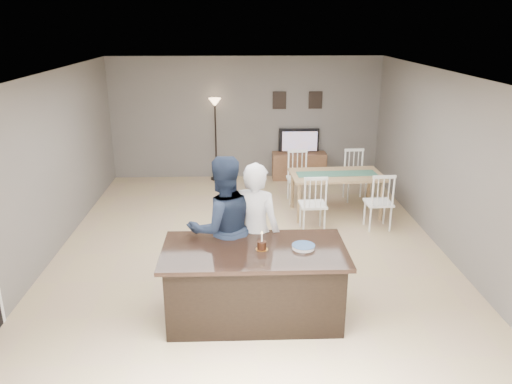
{
  "coord_description": "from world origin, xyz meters",
  "views": [
    {
      "loc": [
        -0.17,
        -7.06,
        3.4
      ],
      "look_at": [
        0.07,
        -0.3,
        1.08
      ],
      "focal_mm": 35.0,
      "sensor_mm": 36.0,
      "label": 1
    }
  ],
  "objects_px": {
    "tv_console": "(299,166)",
    "floor_lamp": "(215,117)",
    "kitchen_island": "(254,283)",
    "television": "(299,141)",
    "man": "(223,228)",
    "woman": "(255,230)",
    "birthday_cake": "(262,245)",
    "dining_table": "(336,181)",
    "plate_stack": "(303,247)"
  },
  "relations": [
    {
      "from": "tv_console",
      "to": "floor_lamp",
      "type": "relative_size",
      "value": 0.66
    },
    {
      "from": "floor_lamp",
      "to": "tv_console",
      "type": "bearing_deg",
      "value": -0.61
    },
    {
      "from": "kitchen_island",
      "to": "television",
      "type": "relative_size",
      "value": 2.35
    },
    {
      "from": "kitchen_island",
      "to": "tv_console",
      "type": "xyz_separation_m",
      "value": [
        1.2,
        5.57,
        -0.15
      ]
    },
    {
      "from": "man",
      "to": "television",
      "type": "bearing_deg",
      "value": -126.42
    },
    {
      "from": "floor_lamp",
      "to": "woman",
      "type": "bearing_deg",
      "value": -82.15
    },
    {
      "from": "birthday_cake",
      "to": "dining_table",
      "type": "xyz_separation_m",
      "value": [
        1.52,
        3.37,
        -0.31
      ]
    },
    {
      "from": "television",
      "to": "plate_stack",
      "type": "relative_size",
      "value": 3.38
    },
    {
      "from": "plate_stack",
      "to": "dining_table",
      "type": "height_order",
      "value": "dining_table"
    },
    {
      "from": "kitchen_island",
      "to": "television",
      "type": "bearing_deg",
      "value": 77.99
    },
    {
      "from": "television",
      "to": "dining_table",
      "type": "bearing_deg",
      "value": 100.15
    },
    {
      "from": "woman",
      "to": "plate_stack",
      "type": "distance_m",
      "value": 0.78
    },
    {
      "from": "television",
      "to": "dining_table",
      "type": "height_order",
      "value": "television"
    },
    {
      "from": "tv_console",
      "to": "kitchen_island",
      "type": "bearing_deg",
      "value": -102.16
    },
    {
      "from": "woman",
      "to": "kitchen_island",
      "type": "bearing_deg",
      "value": 108.48
    },
    {
      "from": "dining_table",
      "to": "kitchen_island",
      "type": "bearing_deg",
      "value": -118.45
    },
    {
      "from": "man",
      "to": "birthday_cake",
      "type": "height_order",
      "value": "man"
    },
    {
      "from": "kitchen_island",
      "to": "dining_table",
      "type": "relative_size",
      "value": 1.11
    },
    {
      "from": "man",
      "to": "kitchen_island",
      "type": "bearing_deg",
      "value": 105.35
    },
    {
      "from": "kitchen_island",
      "to": "birthday_cake",
      "type": "distance_m",
      "value": 0.51
    },
    {
      "from": "kitchen_island",
      "to": "tv_console",
      "type": "bearing_deg",
      "value": 77.84
    },
    {
      "from": "floor_lamp",
      "to": "birthday_cake",
      "type": "bearing_deg",
      "value": -82.36
    },
    {
      "from": "tv_console",
      "to": "birthday_cake",
      "type": "height_order",
      "value": "birthday_cake"
    },
    {
      "from": "television",
      "to": "floor_lamp",
      "type": "bearing_deg",
      "value": 1.53
    },
    {
      "from": "kitchen_island",
      "to": "television",
      "type": "xyz_separation_m",
      "value": [
        1.2,
        5.64,
        0.41
      ]
    },
    {
      "from": "woman",
      "to": "birthday_cake",
      "type": "xyz_separation_m",
      "value": [
        0.06,
        -0.57,
        0.06
      ]
    },
    {
      "from": "plate_stack",
      "to": "woman",
      "type": "bearing_deg",
      "value": 134.26
    },
    {
      "from": "woman",
      "to": "dining_table",
      "type": "xyz_separation_m",
      "value": [
        1.58,
        2.8,
        -0.25
      ]
    },
    {
      "from": "birthday_cake",
      "to": "man",
      "type": "bearing_deg",
      "value": 129.26
    },
    {
      "from": "birthday_cake",
      "to": "plate_stack",
      "type": "xyz_separation_m",
      "value": [
        0.49,
        0.01,
        -0.03
      ]
    },
    {
      "from": "tv_console",
      "to": "television",
      "type": "xyz_separation_m",
      "value": [
        0.0,
        0.07,
        0.56
      ]
    },
    {
      "from": "man",
      "to": "dining_table",
      "type": "xyz_separation_m",
      "value": [
        1.99,
        2.8,
        -0.29
      ]
    },
    {
      "from": "tv_console",
      "to": "dining_table",
      "type": "relative_size",
      "value": 0.62
    },
    {
      "from": "tv_console",
      "to": "birthday_cake",
      "type": "relative_size",
      "value": 5.4
    },
    {
      "from": "tv_console",
      "to": "dining_table",
      "type": "height_order",
      "value": "dining_table"
    },
    {
      "from": "woman",
      "to": "dining_table",
      "type": "bearing_deg",
      "value": -98.04
    },
    {
      "from": "television",
      "to": "woman",
      "type": "relative_size",
      "value": 0.51
    },
    {
      "from": "man",
      "to": "floor_lamp",
      "type": "relative_size",
      "value": 1.02
    },
    {
      "from": "dining_table",
      "to": "woman",
      "type": "bearing_deg",
      "value": -122.24
    },
    {
      "from": "dining_table",
      "to": "floor_lamp",
      "type": "bearing_deg",
      "value": 132.69
    },
    {
      "from": "birthday_cake",
      "to": "dining_table",
      "type": "bearing_deg",
      "value": 65.67
    },
    {
      "from": "birthday_cake",
      "to": "floor_lamp",
      "type": "relative_size",
      "value": 0.12
    },
    {
      "from": "birthday_cake",
      "to": "floor_lamp",
      "type": "height_order",
      "value": "floor_lamp"
    },
    {
      "from": "birthday_cake",
      "to": "dining_table",
      "type": "relative_size",
      "value": 0.11
    },
    {
      "from": "kitchen_island",
      "to": "plate_stack",
      "type": "relative_size",
      "value": 7.96
    },
    {
      "from": "kitchen_island",
      "to": "floor_lamp",
      "type": "xyz_separation_m",
      "value": [
        -0.67,
        5.59,
        0.96
      ]
    },
    {
      "from": "television",
      "to": "floor_lamp",
      "type": "height_order",
      "value": "floor_lamp"
    },
    {
      "from": "woman",
      "to": "floor_lamp",
      "type": "distance_m",
      "value": 5.11
    },
    {
      "from": "woman",
      "to": "man",
      "type": "xyz_separation_m",
      "value": [
        -0.41,
        0.0,
        0.04
      ]
    },
    {
      "from": "birthday_cake",
      "to": "dining_table",
      "type": "distance_m",
      "value": 3.71
    }
  ]
}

